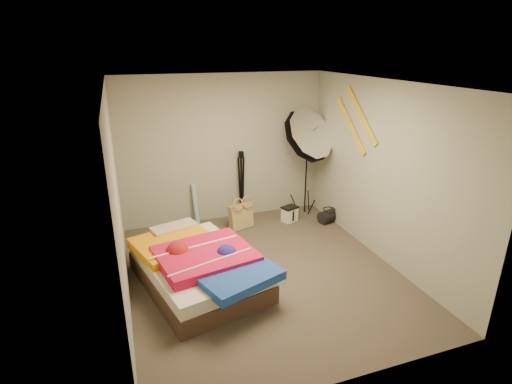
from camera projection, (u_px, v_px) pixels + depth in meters
name	position (u px, v px, depth m)	size (l,w,h in m)	color
floor	(264.00, 273.00, 5.43)	(4.00, 4.00, 0.00)	#4E433C
ceiling	(265.00, 83.00, 4.57)	(4.00, 4.00, 0.00)	silver
wall_back	(223.00, 149.00, 6.77)	(3.50, 3.50, 0.00)	#979E8E
wall_front	(350.00, 263.00, 3.23)	(3.50, 3.50, 0.00)	#979E8E
wall_left	(118.00, 203.00, 4.46)	(4.00, 4.00, 0.00)	#979E8E
wall_right	(382.00, 172.00, 5.54)	(4.00, 4.00, 0.00)	#979E8E
tote_bag	(241.00, 216.00, 6.70)	(0.42, 0.13, 0.42)	tan
wrapping_roll	(195.00, 204.00, 6.83)	(0.08, 0.08, 0.70)	#4F94B6
camera_case	(290.00, 214.00, 6.98)	(0.25, 0.18, 0.25)	white
duffel_bag	(329.00, 216.00, 6.96)	(0.22, 0.22, 0.36)	black
wall_stripe_upper	(361.00, 115.00, 5.83)	(0.02, 1.10, 0.10)	gold
wall_stripe_lower	(351.00, 126.00, 6.12)	(0.02, 1.10, 0.10)	gold
bed	(199.00, 266.00, 5.09)	(1.71, 2.13, 0.53)	#4C332A
photo_umbrella	(306.00, 137.00, 6.72)	(1.07, 0.98, 2.04)	black
camera_tripod	(241.00, 180.00, 6.94)	(0.08, 0.08, 1.22)	black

